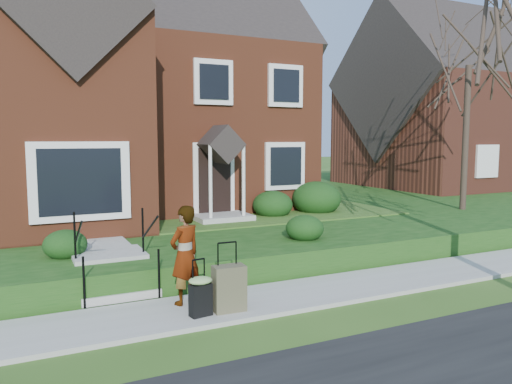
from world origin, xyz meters
TOP-DOWN VIEW (x-y plane):
  - ground at (0.00, 0.00)m, footprint 120.00×120.00m
  - sidewalk at (0.00, 0.00)m, footprint 60.00×1.60m
  - terrace at (4.00, 10.90)m, footprint 44.00×20.00m
  - walkway at (-2.50, 5.00)m, footprint 1.20×6.00m
  - main_house at (-0.21, 9.61)m, footprint 10.40×10.20m
  - neighbour_house at (16.00, 11.00)m, footprint 9.40×8.00m
  - front_steps at (-2.50, 1.84)m, footprint 1.40×2.02m
  - foundation_shrubs at (0.40, 5.14)m, footprint 10.61×4.78m
  - woman at (-1.51, 0.33)m, footprint 0.75×0.65m
  - suitcase_black at (-1.49, -0.37)m, footprint 0.44×0.38m
  - suitcase_olive at (-0.97, -0.35)m, footprint 0.55×0.33m
  - tree_gap at (9.36, 4.03)m, footprint 5.19×5.19m

SIDE VIEW (x-z plane):
  - ground at x=0.00m, z-range 0.00..0.00m
  - sidewalk at x=0.00m, z-range 0.00..0.08m
  - terrace at x=4.00m, z-range 0.00..0.60m
  - suitcase_black at x=-1.49m, z-range -0.03..0.92m
  - suitcase_olive at x=-0.97m, z-range -0.11..1.05m
  - front_steps at x=-2.50m, z-range -0.28..1.22m
  - walkway at x=-2.50m, z-range 0.60..0.66m
  - woman at x=-1.51m, z-range 0.08..1.82m
  - foundation_shrubs at x=0.40m, z-range 0.53..1.64m
  - neighbour_house at x=16.00m, z-range 0.65..9.85m
  - main_house at x=-0.21m, z-range 0.56..9.96m
  - tree_gap at x=9.36m, z-range 2.08..9.50m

